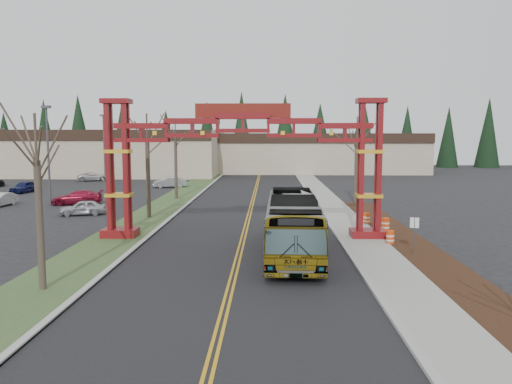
{
  "coord_description": "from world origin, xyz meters",
  "views": [
    {
      "loc": [
        1.68,
        -13.63,
        6.58
      ],
      "look_at": [
        0.91,
        14.7,
        3.38
      ],
      "focal_mm": 35.0,
      "sensor_mm": 36.0,
      "label": 1
    }
  ],
  "objects_px": {
    "transit_bus": "(293,225)",
    "bare_tree_median_far": "(175,141)",
    "parked_car_near_b": "(0,200)",
    "parked_car_mid_a": "(77,197)",
    "parked_car_near_a": "(83,208)",
    "street_sign": "(414,228)",
    "retail_building_west": "(86,152)",
    "parked_car_mid_b": "(24,187)",
    "bare_tree_median_near": "(37,161)",
    "retail_building_east": "(314,152)",
    "parked_car_far_a": "(170,182)",
    "parked_car_far_b": "(93,177)",
    "bare_tree_right_far": "(357,141)",
    "barrel_south": "(390,238)",
    "barrel_north": "(367,219)",
    "silver_sedan": "(286,199)",
    "barrel_mid": "(385,225)",
    "light_pole_far": "(104,143)",
    "bare_tree_median_mid": "(147,143)",
    "light_pole_near": "(48,148)",
    "gateway_arch": "(243,145)"
  },
  "relations": [
    {
      "from": "parked_car_near_a",
      "to": "street_sign",
      "type": "bearing_deg",
      "value": 43.07
    },
    {
      "from": "gateway_arch",
      "to": "retail_building_east",
      "type": "bearing_deg",
      "value": 80.83
    },
    {
      "from": "bare_tree_right_far",
      "to": "barrel_south",
      "type": "distance_m",
      "value": 19.03
    },
    {
      "from": "parked_car_mid_b",
      "to": "parked_car_far_a",
      "type": "height_order",
      "value": "parked_car_far_a"
    },
    {
      "from": "barrel_mid",
      "to": "transit_bus",
      "type": "bearing_deg",
      "value": -135.43
    },
    {
      "from": "transit_bus",
      "to": "bare_tree_median_far",
      "type": "relative_size",
      "value": 1.47
    },
    {
      "from": "parked_car_near_a",
      "to": "bare_tree_median_mid",
      "type": "relative_size",
      "value": 0.44
    },
    {
      "from": "parked_car_far_b",
      "to": "bare_tree_median_far",
      "type": "relative_size",
      "value": 0.54
    },
    {
      "from": "barrel_south",
      "to": "barrel_north",
      "type": "xyz_separation_m",
      "value": [
        -0.11,
        6.81,
        0.0
      ]
    },
    {
      "from": "bare_tree_median_far",
      "to": "light_pole_far",
      "type": "distance_m",
      "value": 25.82
    },
    {
      "from": "parked_car_mid_b",
      "to": "bare_tree_median_near",
      "type": "bearing_deg",
      "value": -54.44
    },
    {
      "from": "transit_bus",
      "to": "barrel_mid",
      "type": "distance_m",
      "value": 9.42
    },
    {
      "from": "gateway_arch",
      "to": "bare_tree_right_far",
      "type": "bearing_deg",
      "value": 58.5
    },
    {
      "from": "light_pole_far",
      "to": "barrel_mid",
      "type": "height_order",
      "value": "light_pole_far"
    },
    {
      "from": "silver_sedan",
      "to": "parked_car_near_b",
      "type": "relative_size",
      "value": 1.27
    },
    {
      "from": "silver_sedan",
      "to": "parked_car_far_a",
      "type": "height_order",
      "value": "silver_sedan"
    },
    {
      "from": "parked_car_near_a",
      "to": "parked_car_mid_b",
      "type": "xyz_separation_m",
      "value": [
        -12.93,
        16.12,
        0.04
      ]
    },
    {
      "from": "parked_car_far_b",
      "to": "bare_tree_median_mid",
      "type": "height_order",
      "value": "bare_tree_median_mid"
    },
    {
      "from": "parked_car_near_b",
      "to": "light_pole_far",
      "type": "xyz_separation_m",
      "value": [
        1.02,
        27.03,
        4.95
      ]
    },
    {
      "from": "parked_car_near_b",
      "to": "parked_car_mid_a",
      "type": "height_order",
      "value": "parked_car_mid_a"
    },
    {
      "from": "bare_tree_right_far",
      "to": "barrel_north",
      "type": "height_order",
      "value": "bare_tree_right_far"
    },
    {
      "from": "parked_car_near_a",
      "to": "bare_tree_median_far",
      "type": "xyz_separation_m",
      "value": [
        5.88,
        10.55,
        5.43
      ]
    },
    {
      "from": "parked_car_near_a",
      "to": "barrel_north",
      "type": "xyz_separation_m",
      "value": [
        22.76,
        -4.1,
        -0.18
      ]
    },
    {
      "from": "silver_sedan",
      "to": "light_pole_near",
      "type": "height_order",
      "value": "light_pole_near"
    },
    {
      "from": "bare_tree_median_near",
      "to": "light_pole_near",
      "type": "relative_size",
      "value": 0.8
    },
    {
      "from": "parked_car_far_a",
      "to": "barrel_south",
      "type": "bearing_deg",
      "value": 21.64
    },
    {
      "from": "bare_tree_median_near",
      "to": "retail_building_east",
      "type": "bearing_deg",
      "value": 76.17
    },
    {
      "from": "silver_sedan",
      "to": "street_sign",
      "type": "xyz_separation_m",
      "value": [
        6.42,
        -18.42,
        0.71
      ]
    },
    {
      "from": "parked_car_far_a",
      "to": "bare_tree_median_far",
      "type": "relative_size",
      "value": 0.51
    },
    {
      "from": "bare_tree_median_near",
      "to": "barrel_mid",
      "type": "relative_size",
      "value": 7.57
    },
    {
      "from": "silver_sedan",
      "to": "light_pole_far",
      "type": "relative_size",
      "value": 0.5
    },
    {
      "from": "bare_tree_median_mid",
      "to": "barrel_mid",
      "type": "height_order",
      "value": "bare_tree_median_mid"
    },
    {
      "from": "parked_car_near_a",
      "to": "barrel_mid",
      "type": "distance_m",
      "value": 24.49
    },
    {
      "from": "retail_building_east",
      "to": "parked_car_mid_b",
      "type": "relative_size",
      "value": 9.67
    },
    {
      "from": "retail_building_west",
      "to": "parked_car_mid_b",
      "type": "bearing_deg",
      "value": -83.67
    },
    {
      "from": "parked_car_far_b",
      "to": "bare_tree_right_far",
      "type": "distance_m",
      "value": 42.17
    },
    {
      "from": "bare_tree_median_near",
      "to": "bare_tree_median_mid",
      "type": "distance_m",
      "value": 18.9
    },
    {
      "from": "parked_car_mid_b",
      "to": "barrel_south",
      "type": "bearing_deg",
      "value": -28.87
    },
    {
      "from": "bare_tree_right_far",
      "to": "light_pole_near",
      "type": "xyz_separation_m",
      "value": [
        -29.14,
        -1.51,
        -0.64
      ]
    },
    {
      "from": "retail_building_east",
      "to": "transit_bus",
      "type": "distance_m",
      "value": 66.65
    },
    {
      "from": "transit_bus",
      "to": "parked_car_near_b",
      "type": "height_order",
      "value": "transit_bus"
    },
    {
      "from": "parked_car_mid_a",
      "to": "parked_car_mid_b",
      "type": "relative_size",
      "value": 1.19
    },
    {
      "from": "bare_tree_median_mid",
      "to": "barrel_mid",
      "type": "xyz_separation_m",
      "value": [
        17.64,
        -5.48,
        -5.54
      ]
    },
    {
      "from": "parked_car_near_a",
      "to": "parked_car_far_b",
      "type": "distance_m",
      "value": 33.01
    },
    {
      "from": "bare_tree_median_near",
      "to": "bare_tree_median_mid",
      "type": "height_order",
      "value": "bare_tree_median_mid"
    },
    {
      "from": "light_pole_far",
      "to": "barrel_south",
      "type": "height_order",
      "value": "light_pole_far"
    },
    {
      "from": "parked_car_mid_a",
      "to": "parked_car_far_a",
      "type": "height_order",
      "value": "parked_car_far_a"
    },
    {
      "from": "parked_car_near_a",
      "to": "parked_car_far_b",
      "type": "bearing_deg",
      "value": -179.2
    },
    {
      "from": "bare_tree_median_far",
      "to": "barrel_south",
      "type": "relative_size",
      "value": 9.06
    },
    {
      "from": "parked_car_mid_b",
      "to": "barrel_south",
      "type": "relative_size",
      "value": 4.35
    }
  ]
}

